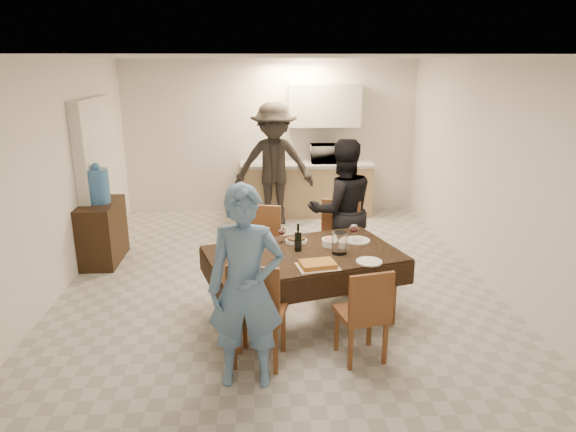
# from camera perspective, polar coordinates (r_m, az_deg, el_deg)

# --- Properties ---
(floor) EXTENTS (5.00, 6.00, 0.02)m
(floor) POSITION_cam_1_polar(r_m,az_deg,el_deg) (6.40, -1.15, -6.76)
(floor) COLOR #B8B8B3
(floor) RESTS_ON ground
(ceiling) EXTENTS (5.00, 6.00, 0.02)m
(ceiling) POSITION_cam_1_polar(r_m,az_deg,el_deg) (5.86, -1.30, 17.22)
(ceiling) COLOR white
(ceiling) RESTS_ON wall_back
(wall_back) EXTENTS (5.00, 0.02, 2.60)m
(wall_back) POSITION_cam_1_polar(r_m,az_deg,el_deg) (8.95, -1.96, 8.74)
(wall_back) COLOR silver
(wall_back) RESTS_ON floor
(wall_front) EXTENTS (5.00, 0.02, 2.60)m
(wall_front) POSITION_cam_1_polar(r_m,az_deg,el_deg) (3.13, 0.88, -6.94)
(wall_front) COLOR silver
(wall_front) RESTS_ON floor
(wall_left) EXTENTS (0.02, 6.00, 2.60)m
(wall_left) POSITION_cam_1_polar(r_m,az_deg,el_deg) (6.41, -24.20, 4.01)
(wall_left) COLOR silver
(wall_left) RESTS_ON floor
(wall_right) EXTENTS (0.02, 6.00, 2.60)m
(wall_right) POSITION_cam_1_polar(r_m,az_deg,el_deg) (6.58, 21.18, 4.65)
(wall_right) COLOR silver
(wall_right) RESTS_ON floor
(stub_partition) EXTENTS (0.15, 1.40, 2.10)m
(stub_partition) POSITION_cam_1_polar(r_m,az_deg,el_deg) (7.55, -20.31, 4.24)
(stub_partition) COLOR white
(stub_partition) RESTS_ON floor
(kitchen_base_cabinet) EXTENTS (2.20, 0.60, 0.86)m
(kitchen_base_cabinet) POSITION_cam_1_polar(r_m,az_deg,el_deg) (8.84, 2.05, 2.89)
(kitchen_base_cabinet) COLOR tan
(kitchen_base_cabinet) RESTS_ON floor
(kitchen_worktop) EXTENTS (2.24, 0.64, 0.05)m
(kitchen_worktop) POSITION_cam_1_polar(r_m,az_deg,el_deg) (8.74, 2.08, 5.78)
(kitchen_worktop) COLOR #B5B5B0
(kitchen_worktop) RESTS_ON kitchen_base_cabinet
(upper_cabinet) EXTENTS (1.20, 0.34, 0.70)m
(upper_cabinet) POSITION_cam_1_polar(r_m,az_deg,el_deg) (8.78, 4.06, 12.16)
(upper_cabinet) COLOR silver
(upper_cabinet) RESTS_ON wall_back
(dining_table) EXTENTS (2.11, 1.59, 0.73)m
(dining_table) POSITION_cam_1_polar(r_m,az_deg,el_deg) (5.15, 1.72, -4.41)
(dining_table) COLOR black
(dining_table) RESTS_ON floor
(chair_near_left) EXTENTS (0.53, 0.54, 0.53)m
(chair_near_left) POSITION_cam_1_polar(r_m,az_deg,el_deg) (4.40, -3.26, -9.70)
(chair_near_left) COLOR brown
(chair_near_left) RESTS_ON floor
(chair_near_right) EXTENTS (0.48, 0.48, 0.48)m
(chair_near_right) POSITION_cam_1_polar(r_m,az_deg,el_deg) (4.52, 8.42, -9.93)
(chair_near_right) COLOR brown
(chair_near_right) RESTS_ON floor
(chair_far_left) EXTENTS (0.54, 0.54, 0.52)m
(chair_far_left) POSITION_cam_1_polar(r_m,az_deg,el_deg) (5.78, -3.31, -3.12)
(chair_far_left) COLOR brown
(chair_far_left) RESTS_ON floor
(chair_far_right) EXTENTS (0.59, 0.60, 0.55)m
(chair_far_right) POSITION_cam_1_polar(r_m,az_deg,el_deg) (5.84, 5.56, -2.70)
(chair_far_right) COLOR brown
(chair_far_right) RESTS_ON floor
(console) EXTENTS (0.44, 0.87, 0.81)m
(console) POSITION_cam_1_polar(r_m,az_deg,el_deg) (7.18, -19.90, -1.69)
(console) COLOR black
(console) RESTS_ON floor
(water_jug) EXTENTS (0.29, 0.29, 0.44)m
(water_jug) POSITION_cam_1_polar(r_m,az_deg,el_deg) (7.01, -20.41, 3.14)
(water_jug) COLOR #427ECE
(water_jug) RESTS_ON console
(wine_bottle) EXTENTS (0.07, 0.07, 0.29)m
(wine_bottle) POSITION_cam_1_polar(r_m,az_deg,el_deg) (5.13, 1.13, -2.36)
(wine_bottle) COLOR black
(wine_bottle) RESTS_ON dining_table
(water_pitcher) EXTENTS (0.14, 0.14, 0.22)m
(water_pitcher) POSITION_cam_1_polar(r_m,az_deg,el_deg) (5.09, 5.71, -3.00)
(water_pitcher) COLOR white
(water_pitcher) RESTS_ON dining_table
(savoury_tart) EXTENTS (0.42, 0.34, 0.05)m
(savoury_tart) POSITION_cam_1_polar(r_m,az_deg,el_deg) (4.79, 3.32, -5.39)
(savoury_tart) COLOR #B87135
(savoury_tart) RESTS_ON dining_table
(salad_bowl) EXTENTS (0.19, 0.19, 0.07)m
(salad_bowl) POSITION_cam_1_polar(r_m,az_deg,el_deg) (5.32, 4.78, -2.92)
(salad_bowl) COLOR white
(salad_bowl) RESTS_ON dining_table
(mushroom_dish) EXTENTS (0.21, 0.21, 0.04)m
(mushroom_dish) POSITION_cam_1_polar(r_m,az_deg,el_deg) (5.39, 0.93, -2.83)
(mushroom_dish) COLOR white
(mushroom_dish) RESTS_ON dining_table
(wine_glass_a) EXTENTS (0.08, 0.08, 0.17)m
(wine_glass_a) POSITION_cam_1_polar(r_m,az_deg,el_deg) (4.85, -4.51, -4.28)
(wine_glass_a) COLOR white
(wine_glass_a) RESTS_ON dining_table
(wine_glass_b) EXTENTS (0.09, 0.09, 0.21)m
(wine_glass_b) POSITION_cam_1_polar(r_m,az_deg,el_deg) (5.41, 7.32, -1.92)
(wine_glass_b) COLOR white
(wine_glass_b) RESTS_ON dining_table
(wine_glass_c) EXTENTS (0.08, 0.08, 0.17)m
(wine_glass_c) POSITION_cam_1_polar(r_m,az_deg,el_deg) (5.37, -0.68, -2.11)
(wine_glass_c) COLOR white
(wine_glass_c) RESTS_ON dining_table
(plate_near_left) EXTENTS (0.25, 0.25, 0.01)m
(plate_near_left) POSITION_cam_1_polar(r_m,az_deg,el_deg) (4.84, -5.09, -5.38)
(plate_near_left) COLOR white
(plate_near_left) RESTS_ON dining_table
(plate_near_right) EXTENTS (0.25, 0.25, 0.01)m
(plate_near_right) POSITION_cam_1_polar(r_m,az_deg,el_deg) (4.94, 9.00, -5.03)
(plate_near_right) COLOR white
(plate_near_right) RESTS_ON dining_table
(plate_far_left) EXTENTS (0.24, 0.24, 0.01)m
(plate_far_left) POSITION_cam_1_polar(r_m,az_deg,el_deg) (5.40, -4.92, -2.97)
(plate_far_left) COLOR white
(plate_far_left) RESTS_ON dining_table
(plate_far_right) EXTENTS (0.27, 0.27, 0.02)m
(plate_far_right) POSITION_cam_1_polar(r_m,az_deg,el_deg) (5.49, 7.70, -2.70)
(plate_far_right) COLOR white
(plate_far_right) RESTS_ON dining_table
(microwave) EXTENTS (0.55, 0.37, 0.30)m
(microwave) POSITION_cam_1_polar(r_m,az_deg,el_deg) (8.75, 4.37, 6.94)
(microwave) COLOR silver
(microwave) RESTS_ON kitchen_worktop
(person_near) EXTENTS (0.63, 0.43, 1.68)m
(person_near) POSITION_cam_1_polar(r_m,az_deg,el_deg) (4.11, -4.71, -8.01)
(person_near) COLOR #597FAE
(person_near) RESTS_ON floor
(person_far) EXTENTS (0.93, 0.78, 1.71)m
(person_far) POSITION_cam_1_polar(r_m,az_deg,el_deg) (6.15, 5.99, 0.64)
(person_far) COLOR black
(person_far) RESTS_ON floor
(person_kitchen) EXTENTS (1.26, 0.72, 1.95)m
(person_kitchen) POSITION_cam_1_polar(r_m,az_deg,el_deg) (8.25, -1.56, 5.76)
(person_kitchen) COLOR black
(person_kitchen) RESTS_ON floor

